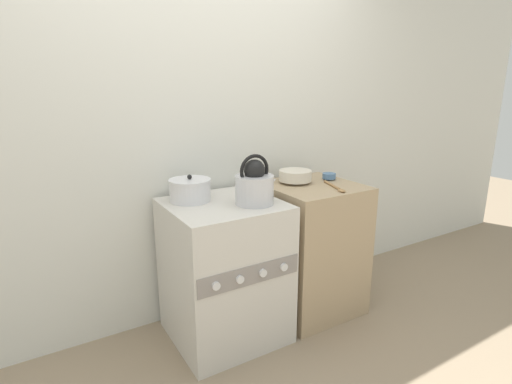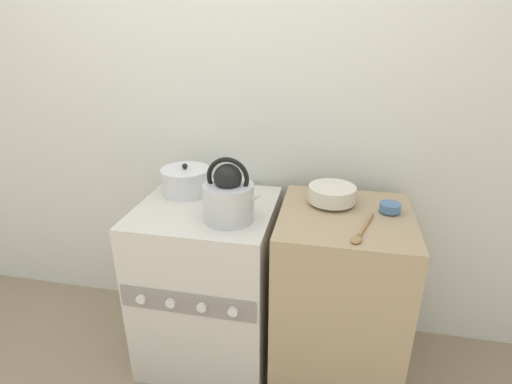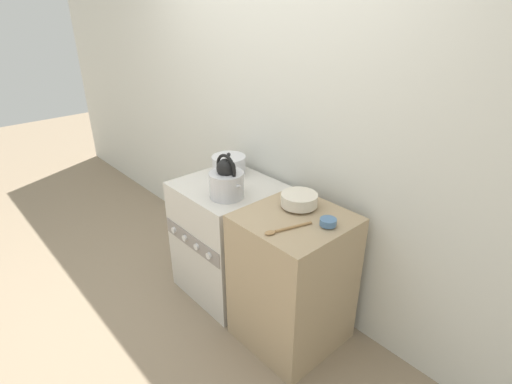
{
  "view_description": "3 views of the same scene",
  "coord_description": "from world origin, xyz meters",
  "px_view_note": "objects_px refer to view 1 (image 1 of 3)",
  "views": [
    {
      "loc": [
        -0.99,
        -1.69,
        1.52
      ],
      "look_at": [
        0.23,
        0.32,
        0.9
      ],
      "focal_mm": 28.0,
      "sensor_mm": 36.0,
      "label": 1
    },
    {
      "loc": [
        0.58,
        -1.33,
        1.67
      ],
      "look_at": [
        0.24,
        0.35,
        0.94
      ],
      "focal_mm": 28.0,
      "sensor_mm": 36.0,
      "label": 2
    },
    {
      "loc": [
        1.99,
        -1.2,
        2.01
      ],
      "look_at": [
        0.27,
        0.34,
        0.9
      ],
      "focal_mm": 28.0,
      "sensor_mm": 36.0,
      "label": 3
    }
  ],
  "objects_px": {
    "stove": "(225,271)",
    "enamel_bowl": "(295,176)",
    "kettle": "(255,185)",
    "small_ceramic_bowl": "(329,176)",
    "cooking_pot": "(190,190)"
  },
  "relations": [
    {
      "from": "stove",
      "to": "cooking_pot",
      "type": "height_order",
      "value": "cooking_pot"
    },
    {
      "from": "stove",
      "to": "kettle",
      "type": "height_order",
      "value": "kettle"
    },
    {
      "from": "small_ceramic_bowl",
      "to": "kettle",
      "type": "bearing_deg",
      "value": -167.44
    },
    {
      "from": "cooking_pot",
      "to": "enamel_bowl",
      "type": "height_order",
      "value": "cooking_pot"
    },
    {
      "from": "stove",
      "to": "enamel_bowl",
      "type": "relative_size",
      "value": 3.96
    },
    {
      "from": "stove",
      "to": "cooking_pot",
      "type": "bearing_deg",
      "value": 136.67
    },
    {
      "from": "cooking_pot",
      "to": "stove",
      "type": "bearing_deg",
      "value": -43.33
    },
    {
      "from": "stove",
      "to": "enamel_bowl",
      "type": "bearing_deg",
      "value": 8.71
    },
    {
      "from": "stove",
      "to": "cooking_pot",
      "type": "relative_size",
      "value": 3.52
    },
    {
      "from": "enamel_bowl",
      "to": "small_ceramic_bowl",
      "type": "relative_size",
      "value": 2.37
    },
    {
      "from": "kettle",
      "to": "small_ceramic_bowl",
      "type": "bearing_deg",
      "value": 12.56
    },
    {
      "from": "kettle",
      "to": "small_ceramic_bowl",
      "type": "xyz_separation_m",
      "value": [
        0.7,
        0.15,
        -0.06
      ]
    },
    {
      "from": "cooking_pot",
      "to": "small_ceramic_bowl",
      "type": "xyz_separation_m",
      "value": [
        0.99,
        -0.09,
        -0.01
      ]
    },
    {
      "from": "stove",
      "to": "kettle",
      "type": "bearing_deg",
      "value": -36.84
    },
    {
      "from": "enamel_bowl",
      "to": "stove",
      "type": "bearing_deg",
      "value": -171.29
    }
  ]
}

